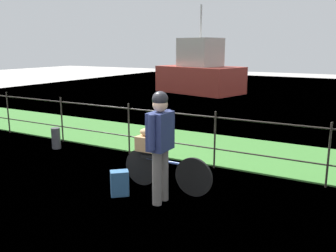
{
  "coord_description": "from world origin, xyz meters",
  "views": [
    {
      "loc": [
        3.5,
        -4.08,
        2.29
      ],
      "look_at": [
        0.37,
        1.44,
        0.9
      ],
      "focal_mm": 38.6,
      "sensor_mm": 36.0,
      "label": 1
    }
  ],
  "objects": [
    {
      "name": "bicycle_main",
      "position": [
        0.73,
        0.74,
        0.33
      ],
      "size": [
        1.59,
        0.16,
        0.62
      ],
      "color": "black",
      "rests_on": "ground"
    },
    {
      "name": "grass_strip",
      "position": [
        0.0,
        3.42,
        0.01
      ],
      "size": [
        27.0,
        2.4,
        0.03
      ],
      "primitive_type": "cube",
      "color": "#38702D",
      "rests_on": "ground"
    },
    {
      "name": "iron_fence",
      "position": [
        0.0,
        2.14,
        0.65
      ],
      "size": [
        18.04,
        0.04,
        1.11
      ],
      "color": "#28231E",
      "rests_on": "ground"
    },
    {
      "name": "cyclist_person",
      "position": [
        0.9,
        0.29,
        1.0
      ],
      "size": [
        0.26,
        0.54,
        1.68
      ],
      "color": "slate",
      "rests_on": "ground"
    },
    {
      "name": "wooden_crate",
      "position": [
        0.38,
        0.74,
        0.74
      ],
      "size": [
        0.33,
        0.28,
        0.24
      ],
      "primitive_type": "cube",
      "rotation": [
        0.0,
        0.0,
        -0.0
      ],
      "color": "#A87F51",
      "rests_on": "bicycle_main"
    },
    {
      "name": "backpack_on_paving",
      "position": [
        0.21,
        0.19,
        0.2
      ],
      "size": [
        0.33,
        0.32,
        0.4
      ],
      "primitive_type": "cube",
      "rotation": [
        0.0,
        0.0,
        0.73
      ],
      "color": "#28517A",
      "rests_on": "ground"
    },
    {
      "name": "terrier_dog",
      "position": [
        0.41,
        0.74,
        0.94
      ],
      "size": [
        0.32,
        0.14,
        0.18
      ],
      "color": "tan",
      "rests_on": "wooden_crate"
    },
    {
      "name": "harbor_water",
      "position": [
        0.0,
        10.48,
        0.0
      ],
      "size": [
        30.0,
        30.0,
        0.0
      ],
      "primitive_type": "plane",
      "color": "#426684",
      "rests_on": "ground"
    },
    {
      "name": "moored_boat_mid",
      "position": [
        -4.22,
        12.86,
        1.0
      ],
      "size": [
        4.62,
        3.34,
        4.34
      ],
      "color": "#9E3328",
      "rests_on": "ground"
    },
    {
      "name": "ground_plane",
      "position": [
        0.0,
        0.0,
        0.0
      ],
      "size": [
        60.0,
        60.0,
        0.0
      ],
      "primitive_type": "plane",
      "color": "#9E9993"
    },
    {
      "name": "mooring_bollard",
      "position": [
        -2.7,
        1.64,
        0.24
      ],
      "size": [
        0.2,
        0.2,
        0.48
      ],
      "primitive_type": "cylinder",
      "color": "#38383D",
      "rests_on": "ground"
    }
  ]
}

